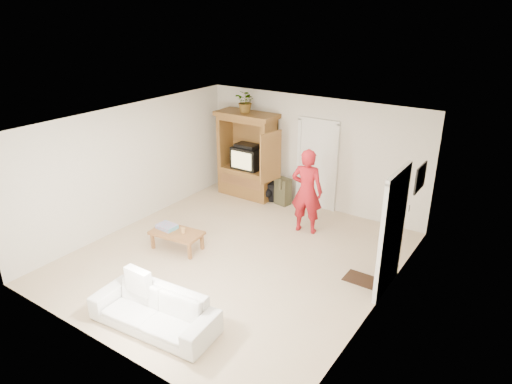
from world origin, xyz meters
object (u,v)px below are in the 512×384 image
armoire (248,161)px  coffee_table (177,234)px  sofa (154,310)px  man (307,191)px

armoire → coffee_table: size_ratio=1.97×
coffee_table → armoire: bearing=91.5°
armoire → sofa: 5.32m
sofa → coffee_table: size_ratio=1.83×
armoire → coffee_table: bearing=-81.8°
man → sofa: man is taller
man → coffee_table: size_ratio=1.70×
man → armoire: bearing=-35.3°
armoire → man: 2.35m
armoire → man: armoire is taller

